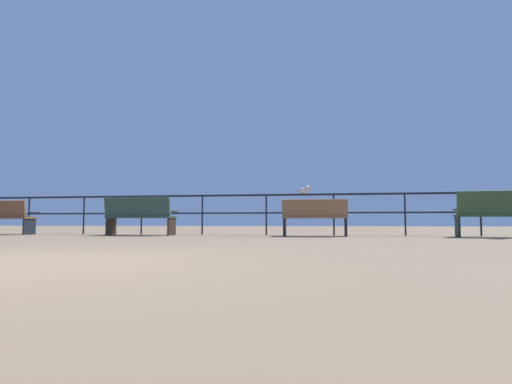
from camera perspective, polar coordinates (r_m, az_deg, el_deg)
The scene contains 7 objects.
ground_plane at distance 3.81m, azimuth -28.93°, elevation -8.76°, with size 60.00×60.00×0.00m, color #7D664D.
pier_railing at distance 10.80m, azimuth -3.10°, elevation -1.87°, with size 19.03×0.05×1.06m.
bench_far_left at distance 12.84m, azimuth -31.53°, elevation -2.87°, with size 1.44×0.69×0.90m.
bench_near_left at distance 10.72m, azimuth -15.95°, elevation -3.02°, with size 1.75×0.73×0.96m.
bench_near_right at distance 9.70m, azimuth 8.19°, elevation -3.30°, with size 1.52×0.69×0.86m.
bench_far_right at distance 10.35m, azimuth 30.08°, elevation -2.39°, with size 1.50×0.69×1.02m.
seagull_on_rail at distance 10.56m, azimuth 6.74°, elevation 0.27°, with size 0.39×0.29×0.21m.
Camera 1 is at (2.35, -2.99, 0.34)m, focal length 28.68 mm.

